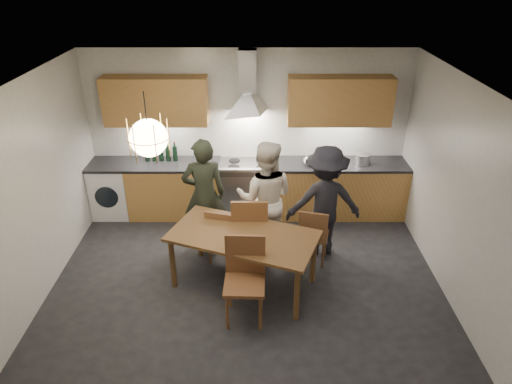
{
  "coord_description": "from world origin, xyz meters",
  "views": [
    {
      "loc": [
        0.12,
        -4.58,
        3.81
      ],
      "look_at": [
        0.12,
        0.4,
        1.2
      ],
      "focal_mm": 32.0,
      "sensor_mm": 36.0,
      "label": 1
    }
  ],
  "objects_px": {
    "chair_front": "(245,273)",
    "wine_bottles": "(161,151)",
    "dining_table": "(243,241)",
    "person_left": "(204,194)",
    "person_mid": "(265,198)",
    "mixing_bowl": "(313,162)",
    "person_right": "(324,201)",
    "stock_pot": "(362,159)",
    "chair_back_left": "(222,233)"
  },
  "relations": [
    {
      "from": "chair_front",
      "to": "wine_bottles",
      "type": "bearing_deg",
      "value": 121.11
    },
    {
      "from": "dining_table",
      "to": "person_left",
      "type": "distance_m",
      "value": 1.09
    },
    {
      "from": "dining_table",
      "to": "wine_bottles",
      "type": "distance_m",
      "value": 2.37
    },
    {
      "from": "person_left",
      "to": "person_mid",
      "type": "height_order",
      "value": "person_mid"
    },
    {
      "from": "person_mid",
      "to": "mixing_bowl",
      "type": "bearing_deg",
      "value": -119.79
    },
    {
      "from": "mixing_bowl",
      "to": "person_right",
      "type": "bearing_deg",
      "value": -86.75
    },
    {
      "from": "person_right",
      "to": "chair_front",
      "type": "bearing_deg",
      "value": 46.76
    },
    {
      "from": "person_right",
      "to": "stock_pot",
      "type": "relative_size",
      "value": 7.07
    },
    {
      "from": "dining_table",
      "to": "chair_back_left",
      "type": "relative_size",
      "value": 2.36
    },
    {
      "from": "chair_front",
      "to": "stock_pot",
      "type": "relative_size",
      "value": 4.49
    },
    {
      "from": "dining_table",
      "to": "stock_pot",
      "type": "distance_m",
      "value": 2.56
    },
    {
      "from": "chair_back_left",
      "to": "person_left",
      "type": "distance_m",
      "value": 0.63
    },
    {
      "from": "person_mid",
      "to": "wine_bottles",
      "type": "relative_size",
      "value": 3.21
    },
    {
      "from": "person_right",
      "to": "stock_pot",
      "type": "distance_m",
      "value": 1.27
    },
    {
      "from": "dining_table",
      "to": "chair_front",
      "type": "xyz_separation_m",
      "value": [
        0.03,
        -0.53,
        -0.08
      ]
    },
    {
      "from": "person_mid",
      "to": "mixing_bowl",
      "type": "relative_size",
      "value": 5.77
    },
    {
      "from": "person_mid",
      "to": "person_right",
      "type": "distance_m",
      "value": 0.81
    },
    {
      "from": "chair_front",
      "to": "stock_pot",
      "type": "bearing_deg",
      "value": 54.53
    },
    {
      "from": "chair_front",
      "to": "person_right",
      "type": "bearing_deg",
      "value": 52.36
    },
    {
      "from": "chair_front",
      "to": "person_mid",
      "type": "xyz_separation_m",
      "value": [
        0.25,
        1.32,
        0.25
      ]
    },
    {
      "from": "mixing_bowl",
      "to": "chair_back_left",
      "type": "bearing_deg",
      "value": -135.56
    },
    {
      "from": "chair_front",
      "to": "chair_back_left",
      "type": "bearing_deg",
      "value": 110.67
    },
    {
      "from": "person_mid",
      "to": "mixing_bowl",
      "type": "xyz_separation_m",
      "value": [
        0.75,
        0.98,
        0.1
      ]
    },
    {
      "from": "person_right",
      "to": "person_mid",
      "type": "bearing_deg",
      "value": -6.07
    },
    {
      "from": "person_right",
      "to": "wine_bottles",
      "type": "relative_size",
      "value": 3.1
    },
    {
      "from": "person_right",
      "to": "wine_bottles",
      "type": "bearing_deg",
      "value": -29.21
    },
    {
      "from": "chair_back_left",
      "to": "person_right",
      "type": "bearing_deg",
      "value": -152.97
    },
    {
      "from": "stock_pot",
      "to": "person_right",
      "type": "bearing_deg",
      "value": -124.56
    },
    {
      "from": "chair_front",
      "to": "wine_bottles",
      "type": "xyz_separation_m",
      "value": [
        -1.37,
        2.45,
        0.47
      ]
    },
    {
      "from": "dining_table",
      "to": "person_right",
      "type": "bearing_deg",
      "value": 55.95
    },
    {
      "from": "stock_pot",
      "to": "chair_front",
      "type": "bearing_deg",
      "value": -127.46
    },
    {
      "from": "dining_table",
      "to": "person_left",
      "type": "height_order",
      "value": "person_left"
    },
    {
      "from": "dining_table",
      "to": "person_mid",
      "type": "distance_m",
      "value": 0.86
    },
    {
      "from": "chair_back_left",
      "to": "stock_pot",
      "type": "bearing_deg",
      "value": -132.83
    },
    {
      "from": "wine_bottles",
      "to": "person_left",
      "type": "bearing_deg",
      "value": -52.63
    },
    {
      "from": "person_mid",
      "to": "chair_front",
      "type": "bearing_deg",
      "value": 86.84
    },
    {
      "from": "mixing_bowl",
      "to": "dining_table",
      "type": "bearing_deg",
      "value": -120.36
    },
    {
      "from": "dining_table",
      "to": "person_right",
      "type": "height_order",
      "value": "person_right"
    },
    {
      "from": "person_left",
      "to": "person_right",
      "type": "xyz_separation_m",
      "value": [
        1.66,
        -0.16,
        -0.02
      ]
    },
    {
      "from": "dining_table",
      "to": "person_right",
      "type": "relative_size",
      "value": 1.24
    },
    {
      "from": "person_left",
      "to": "mixing_bowl",
      "type": "bearing_deg",
      "value": -159.89
    },
    {
      "from": "dining_table",
      "to": "stock_pot",
      "type": "xyz_separation_m",
      "value": [
        1.81,
        1.79,
        0.31
      ]
    },
    {
      "from": "dining_table",
      "to": "mixing_bowl",
      "type": "height_order",
      "value": "mixing_bowl"
    },
    {
      "from": "person_right",
      "to": "mixing_bowl",
      "type": "xyz_separation_m",
      "value": [
        -0.06,
        1.02,
        0.13
      ]
    },
    {
      "from": "stock_pot",
      "to": "wine_bottles",
      "type": "distance_m",
      "value": 3.15
    },
    {
      "from": "chair_front",
      "to": "stock_pot",
      "type": "distance_m",
      "value": 2.95
    },
    {
      "from": "chair_back_left",
      "to": "mixing_bowl",
      "type": "relative_size",
      "value": 2.93
    },
    {
      "from": "chair_back_left",
      "to": "person_mid",
      "type": "distance_m",
      "value": 0.76
    },
    {
      "from": "mixing_bowl",
      "to": "wine_bottles",
      "type": "bearing_deg",
      "value": 176.38
    },
    {
      "from": "chair_back_left",
      "to": "wine_bottles",
      "type": "xyz_separation_m",
      "value": [
        -1.03,
        1.47,
        0.57
      ]
    }
  ]
}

